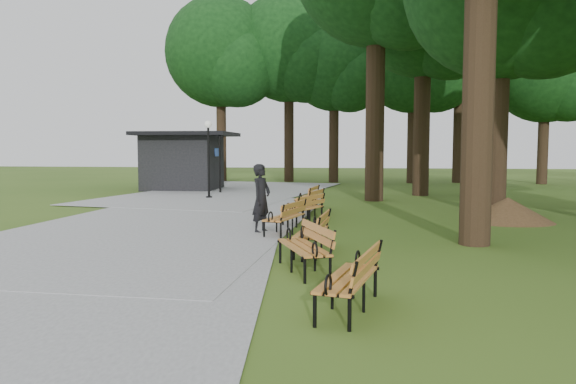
# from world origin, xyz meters

# --- Properties ---
(ground) EXTENTS (100.00, 100.00, 0.00)m
(ground) POSITION_xyz_m (0.00, 0.00, 0.00)
(ground) COLOR #355518
(ground) RESTS_ON ground
(path) EXTENTS (12.00, 38.00, 0.06)m
(path) POSITION_xyz_m (-4.00, 3.00, 0.03)
(path) COLOR gray
(path) RESTS_ON ground
(person) EXTENTS (0.64, 0.77, 1.81)m
(person) POSITION_xyz_m (-0.82, 1.37, 0.91)
(person) COLOR black
(person) RESTS_ON ground
(kiosk) EXTENTS (5.00, 4.37, 3.08)m
(kiosk) POSITION_xyz_m (-7.74, 15.56, 1.54)
(kiosk) COLOR black
(kiosk) RESTS_ON ground
(lamp_post) EXTENTS (0.32, 0.32, 3.44)m
(lamp_post) POSITION_xyz_m (-4.91, 10.69, 2.45)
(lamp_post) COLOR black
(lamp_post) RESTS_ON ground
(dirt_mound) EXTENTS (2.28, 2.28, 0.75)m
(dirt_mound) POSITION_xyz_m (6.17, 4.44, 0.38)
(dirt_mound) COLOR #47301C
(dirt_mound) RESTS_ON ground
(bench_0) EXTENTS (1.03, 1.99, 0.88)m
(bench_0) POSITION_xyz_m (1.60, -5.20, 0.44)
(bench_0) COLOR #BD702B
(bench_0) RESTS_ON ground
(bench_1) EXTENTS (1.33, 2.00, 0.88)m
(bench_1) POSITION_xyz_m (0.75, -2.97, 0.44)
(bench_1) COLOR #BD702B
(bench_1) RESTS_ON ground
(bench_2) EXTENTS (0.77, 1.94, 0.88)m
(bench_2) POSITION_xyz_m (0.73, -1.15, 0.44)
(bench_2) COLOR #BD702B
(bench_2) RESTS_ON ground
(bench_3) EXTENTS (1.05, 2.00, 0.88)m
(bench_3) POSITION_xyz_m (-0.18, 1.22, 0.44)
(bench_3) COLOR #BD702B
(bench_3) RESTS_ON ground
(bench_4) EXTENTS (1.30, 2.00, 0.88)m
(bench_4) POSITION_xyz_m (0.08, 3.30, 0.44)
(bench_4) COLOR #BD702B
(bench_4) RESTS_ON ground
(bench_5) EXTENTS (1.01, 1.99, 0.88)m
(bench_5) POSITION_xyz_m (0.06, 5.19, 0.44)
(bench_5) COLOR #BD702B
(bench_5) RESTS_ON ground
(bench_6) EXTENTS (0.84, 1.96, 0.88)m
(bench_6) POSITION_xyz_m (-0.16, 6.83, 0.44)
(bench_6) COLOR #BD702B
(bench_6) RESTS_ON ground
(lawn_tree_4) EXTENTS (6.44, 6.44, 11.94)m
(lawn_tree_4) POSITION_xyz_m (4.58, 13.62, 8.64)
(lawn_tree_4) COLOR black
(lawn_tree_4) RESTS_ON ground
(tree_backdrop) EXTENTS (36.53, 9.07, 16.38)m
(tree_backdrop) POSITION_xyz_m (7.18, 22.93, 8.19)
(tree_backdrop) COLOR black
(tree_backdrop) RESTS_ON ground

